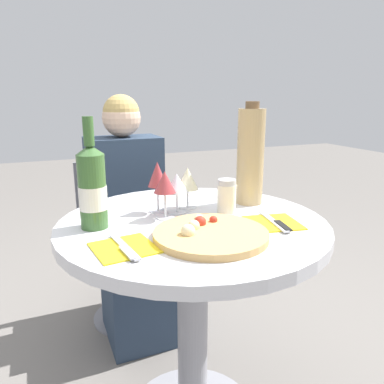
{
  "coord_description": "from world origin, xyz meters",
  "views": [
    {
      "loc": [
        -0.43,
        -1.01,
        1.14
      ],
      "look_at": [
        -0.02,
        -0.03,
        0.86
      ],
      "focal_mm": 35.0,
      "sensor_mm": 36.0,
      "label": 1
    }
  ],
  "objects": [
    {
      "name": "place_setting_right",
      "position": [
        0.21,
        -0.12,
        0.76
      ],
      "size": [
        0.18,
        0.19,
        0.01
      ],
      "color": "yellow",
      "rests_on": "dining_table"
    },
    {
      "name": "chair_behind_diner",
      "position": [
        -0.05,
        0.78,
        0.39
      ],
      "size": [
        0.42,
        0.42,
        0.81
      ],
      "rotation": [
        0.0,
        0.0,
        3.14
      ],
      "color": "slate",
      "rests_on": "ground_plane"
    },
    {
      "name": "wine_glass_front_left",
      "position": [
        -0.07,
        0.05,
        0.87
      ],
      "size": [
        0.07,
        0.07,
        0.15
      ],
      "color": "silver",
      "rests_on": "dining_table"
    },
    {
      "name": "sugar_shaker",
      "position": [
        0.13,
        0.02,
        0.82
      ],
      "size": [
        0.06,
        0.06,
        0.11
      ],
      "color": "silver",
      "rests_on": "dining_table"
    },
    {
      "name": "wine_glass_center",
      "position": [
        -0.02,
        0.09,
        0.86
      ],
      "size": [
        0.08,
        0.08,
        0.13
      ],
      "color": "silver",
      "rests_on": "dining_table"
    },
    {
      "name": "wine_glass_back_left",
      "position": [
        -0.07,
        0.13,
        0.88
      ],
      "size": [
        0.06,
        0.06,
        0.17
      ],
      "color": "silver",
      "rests_on": "dining_table"
    },
    {
      "name": "wine_bottle",
      "position": [
        -0.29,
        0.05,
        0.88
      ],
      "size": [
        0.08,
        0.08,
        0.32
      ],
      "color": "#38602D",
      "rests_on": "dining_table"
    },
    {
      "name": "wine_glass_back_right",
      "position": [
        0.03,
        0.13,
        0.86
      ],
      "size": [
        0.08,
        0.08,
        0.14
      ],
      "color": "silver",
      "rests_on": "dining_table"
    },
    {
      "name": "seated_diner",
      "position": [
        -0.05,
        0.64,
        0.51
      ],
      "size": [
        0.34,
        0.45,
        1.14
      ],
      "rotation": [
        0.0,
        0.0,
        3.14
      ],
      "color": "#28384C",
      "rests_on": "ground_plane"
    },
    {
      "name": "tall_carafe",
      "position": [
        0.26,
        0.1,
        0.93
      ],
      "size": [
        0.09,
        0.09,
        0.36
      ],
      "color": "tan",
      "rests_on": "dining_table"
    },
    {
      "name": "dining_table",
      "position": [
        0.0,
        0.0,
        0.57
      ],
      "size": [
        0.83,
        0.83,
        0.76
      ],
      "color": "gray",
      "rests_on": "ground_plane"
    },
    {
      "name": "pizza_large",
      "position": [
        -0.01,
        -0.15,
        0.77
      ],
      "size": [
        0.31,
        0.31,
        0.05
      ],
      "color": "tan",
      "rests_on": "dining_table"
    },
    {
      "name": "place_setting_left",
      "position": [
        -0.25,
        -0.14,
        0.76
      ],
      "size": [
        0.17,
        0.19,
        0.01
      ],
      "color": "yellow",
      "rests_on": "dining_table"
    }
  ]
}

